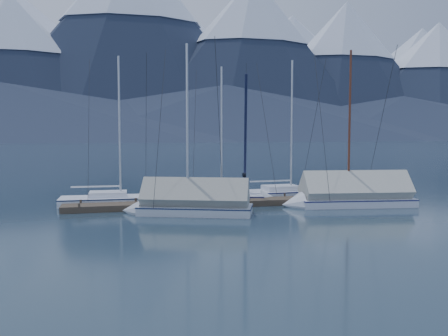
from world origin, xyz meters
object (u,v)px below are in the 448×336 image
Objects in this scene: sailboat_covered_near at (345,197)px; sailboat_open_mid at (229,199)px; sailboat_open_left at (129,201)px; person at (245,185)px; sailboat_covered_far at (185,205)px; sailboat_open_right at (298,194)px.

sailboat_open_mid is at bearing 151.45° from sailboat_covered_near.
sailboat_open_left reaches higher than person.
person is (6.68, -1.64, 0.94)m from sailboat_open_left.
sailboat_covered_far is at bearing -58.10° from sailboat_open_left.
person is at bearing 33.67° from sailboat_covered_far.
sailboat_open_mid is at bearing 42.99° from person.
sailboat_covered_near is at bearing 3.25° from sailboat_covered_far.
sailboat_covered_far is at bearing -131.04° from sailboat_open_mid.
sailboat_open_left is at bearing 162.72° from sailboat_covered_near.
sailboat_covered_far reaches higher than sailboat_open_left.
sailboat_covered_far reaches higher than person.
sailboat_open_left is 5.08m from sailboat_covered_far.
sailboat_covered_far is at bearing -176.75° from sailboat_covered_near.
sailboat_covered_far is 6.29× the size of person.
sailboat_covered_near is 5.88m from person.
sailboat_open_right is 0.99× the size of sailboat_covered_near.
sailboat_open_left is 11.01m from sailboat_open_right.
sailboat_covered_far is at bearing 138.21° from person.
sailboat_open_right reaches higher than sailboat_covered_near.
sailboat_covered_near is (6.09, -3.31, 0.33)m from sailboat_open_mid.
sailboat_open_mid is 6.94m from sailboat_covered_near.
sailboat_covered_near is at bearing -96.77° from person.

